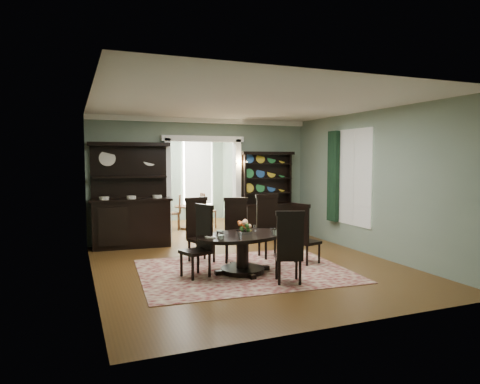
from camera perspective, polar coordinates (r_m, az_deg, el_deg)
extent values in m
cube|color=#563616|center=(8.06, 1.35, -10.00)|extent=(5.50, 6.00, 0.01)
cube|color=silver|center=(7.87, 1.39, 11.71)|extent=(5.50, 6.00, 0.01)
cube|color=gray|center=(7.21, -19.19, 0.20)|extent=(0.01, 6.00, 3.00)
cube|color=gray|center=(9.25, 17.26, 1.11)|extent=(0.01, 6.00, 3.00)
cube|color=gray|center=(5.20, 14.41, -1.21)|extent=(5.50, 0.01, 3.00)
cube|color=gray|center=(10.27, -14.76, 1.47)|extent=(1.85, 0.01, 3.00)
cube|color=gray|center=(11.30, 3.94, 1.85)|extent=(1.85, 0.01, 3.00)
cube|color=gray|center=(10.66, -5.00, 8.42)|extent=(1.80, 0.01, 0.50)
cube|color=white|center=(10.63, -4.93, 9.46)|extent=(5.50, 0.10, 0.12)
cube|color=#563616|center=(12.48, -7.23, -4.89)|extent=(3.50, 3.50, 0.01)
cube|color=silver|center=(12.36, -7.36, 9.00)|extent=(3.50, 3.50, 0.01)
cube|color=gray|center=(12.01, -15.41, 1.85)|extent=(0.01, 3.50, 3.00)
cube|color=gray|center=(12.87, 0.28, 2.17)|extent=(0.01, 3.50, 3.00)
cube|color=gray|center=(14.03, -9.07, 2.29)|extent=(3.50, 0.01, 3.00)
cube|color=white|center=(13.82, -12.47, 2.42)|extent=(1.05, 0.06, 2.20)
cube|color=white|center=(14.19, -5.68, 2.55)|extent=(1.05, 0.06, 2.20)
cube|color=white|center=(10.43, -9.69, 0.22)|extent=(0.14, 0.25, 2.50)
cube|color=white|center=(10.95, -0.43, 0.47)|extent=(0.14, 0.25, 2.50)
cube|color=white|center=(10.64, -4.99, 7.08)|extent=(2.08, 0.25, 0.14)
cube|color=white|center=(9.71, 15.01, 1.90)|extent=(0.02, 1.10, 2.00)
cube|color=white|center=(9.70, 14.94, 1.89)|extent=(0.01, 1.22, 2.12)
cube|color=#16321B|center=(10.21, 12.32, 2.06)|extent=(0.10, 0.35, 2.10)
cube|color=gold|center=(10.87, -0.04, 3.61)|extent=(0.08, 0.05, 0.18)
sphere|color=#FFD88C|center=(10.69, -0.24, 4.03)|extent=(0.07, 0.07, 0.07)
sphere|color=#FFD88C|center=(10.77, 0.76, 4.03)|extent=(0.07, 0.07, 0.07)
cube|color=maroon|center=(7.77, 0.49, -10.46)|extent=(3.80, 3.03, 0.01)
ellipsoid|color=black|center=(7.51, 0.34, -5.84)|extent=(1.95, 1.50, 0.05)
cylinder|color=black|center=(7.52, 0.34, -6.08)|extent=(1.96, 1.96, 0.03)
cylinder|color=black|center=(7.58, 0.34, -8.19)|extent=(0.22, 0.22, 0.60)
cylinder|color=black|center=(7.65, 0.34, -10.39)|extent=(0.77, 0.77, 0.09)
cylinder|color=silver|center=(7.58, 0.53, -5.38)|extent=(0.29, 0.29, 0.05)
cube|color=black|center=(8.35, -5.16, -6.34)|extent=(0.53, 0.52, 0.06)
cube|color=black|center=(8.45, -5.84, -3.56)|extent=(0.44, 0.16, 0.75)
cube|color=black|center=(8.41, -5.86, -0.95)|extent=(0.48, 0.18, 0.08)
cylinder|color=black|center=(8.16, -5.58, -8.19)|extent=(0.05, 0.05, 0.44)
cylinder|color=black|center=(8.34, -3.49, -7.91)|extent=(0.05, 0.05, 0.44)
cylinder|color=black|center=(8.46, -6.78, -7.76)|extent=(0.05, 0.05, 0.44)
cylinder|color=black|center=(8.63, -4.74, -7.50)|extent=(0.05, 0.05, 0.44)
cube|color=black|center=(8.35, -0.59, -6.35)|extent=(0.57, 0.56, 0.06)
cube|color=black|center=(8.48, -0.57, -3.57)|extent=(0.43, 0.21, 0.75)
cube|color=black|center=(8.43, -0.57, -0.99)|extent=(0.47, 0.24, 0.08)
cylinder|color=black|center=(8.23, -1.83, -8.07)|extent=(0.05, 0.05, 0.44)
cylinder|color=black|center=(8.23, 0.60, -8.08)|extent=(0.05, 0.05, 0.44)
cylinder|color=black|center=(8.57, -1.73, -7.58)|extent=(0.05, 0.05, 0.44)
cylinder|color=black|center=(8.56, 0.59, -7.59)|extent=(0.05, 0.05, 0.44)
cube|color=black|center=(8.74, 4.11, -5.79)|extent=(0.47, 0.45, 0.06)
cube|color=black|center=(8.86, 3.61, -3.07)|extent=(0.46, 0.07, 0.77)
cube|color=black|center=(8.82, 3.63, -0.53)|extent=(0.50, 0.09, 0.08)
cylinder|color=black|center=(8.56, 3.48, -7.55)|extent=(0.05, 0.05, 0.45)
cylinder|color=black|center=(8.70, 5.65, -7.37)|extent=(0.05, 0.05, 0.45)
cylinder|color=black|center=(8.88, 2.58, -7.11)|extent=(0.05, 0.05, 0.45)
cylinder|color=black|center=(9.02, 4.69, -6.95)|extent=(0.05, 0.05, 0.45)
cube|color=black|center=(7.32, -5.98, -7.95)|extent=(0.53, 0.55, 0.06)
cube|color=black|center=(7.36, -4.78, -4.88)|extent=(0.18, 0.43, 0.74)
cube|color=black|center=(7.30, -4.80, -1.95)|extent=(0.21, 0.47, 0.08)
cylinder|color=black|center=(7.42, -7.82, -9.53)|extent=(0.05, 0.05, 0.44)
cylinder|color=black|center=(7.14, -6.33, -10.06)|extent=(0.05, 0.05, 0.44)
cylinder|color=black|center=(7.60, -5.63, -9.17)|extent=(0.05, 0.05, 0.44)
cylinder|color=black|center=(7.33, -4.09, -9.67)|extent=(0.05, 0.05, 0.44)
cube|color=black|center=(8.33, 8.95, -6.62)|extent=(0.49, 0.50, 0.05)
cube|color=black|center=(8.15, 8.08, -4.29)|extent=(0.15, 0.41, 0.70)
cube|color=black|center=(8.10, 8.11, -1.78)|extent=(0.17, 0.45, 0.07)
cylinder|color=black|center=(8.38, 10.51, -8.02)|extent=(0.04, 0.04, 0.41)
cylinder|color=black|center=(8.60, 8.93, -7.68)|extent=(0.04, 0.04, 0.41)
cylinder|color=black|center=(8.15, 8.93, -8.35)|extent=(0.04, 0.04, 0.41)
cylinder|color=black|center=(8.38, 7.35, -7.99)|extent=(0.04, 0.04, 0.41)
cube|color=black|center=(7.01, 6.44, -8.61)|extent=(0.53, 0.52, 0.06)
cube|color=black|center=(6.76, 6.71, -5.92)|extent=(0.41, 0.18, 0.72)
cube|color=black|center=(6.71, 6.74, -2.84)|extent=(0.45, 0.21, 0.07)
cylinder|color=black|center=(7.25, 7.53, -9.91)|extent=(0.05, 0.05, 0.42)
cylinder|color=black|center=(7.20, 4.90, -9.98)|extent=(0.05, 0.05, 0.42)
cylinder|color=black|center=(6.93, 8.02, -10.57)|extent=(0.05, 0.05, 0.42)
cylinder|color=black|center=(6.88, 5.27, -10.66)|extent=(0.05, 0.05, 0.42)
cube|color=black|center=(10.05, -14.28, -4.13)|extent=(1.73, 0.69, 1.06)
cube|color=black|center=(9.99, -14.34, -1.00)|extent=(1.84, 0.75, 0.05)
cube|color=black|center=(10.18, -14.57, 2.69)|extent=(1.70, 0.19, 1.25)
cube|color=black|center=(10.08, -14.48, 1.95)|extent=(1.66, 0.40, 0.04)
cube|color=black|center=(10.06, -14.55, 6.19)|extent=(1.83, 0.48, 0.08)
cube|color=black|center=(11.08, 3.80, -3.80)|extent=(1.33, 0.53, 0.84)
cube|color=black|center=(11.03, 3.81, -1.58)|extent=(1.43, 0.59, 0.04)
cube|color=black|center=(11.15, 3.41, 1.81)|extent=(1.31, 0.12, 1.27)
cube|color=black|center=(10.81, 0.56, 1.74)|extent=(0.06, 0.25, 1.31)
cube|color=black|center=(11.35, 6.53, 1.84)|extent=(0.06, 0.25, 1.31)
cube|color=black|center=(11.04, 3.68, 5.19)|extent=(1.42, 0.37, 0.07)
cube|color=black|center=(11.09, 3.61, -0.14)|extent=(1.32, 0.31, 0.03)
cube|color=black|center=(11.06, 3.62, 1.79)|extent=(1.32, 0.31, 0.03)
cube|color=black|center=(11.05, 3.63, 3.73)|extent=(1.32, 0.31, 0.03)
cylinder|color=#502D17|center=(12.33, -7.05, -1.91)|extent=(0.73, 0.73, 0.04)
cylinder|color=#502D17|center=(12.37, -7.04, -3.37)|extent=(0.09, 0.09, 0.63)
cylinder|color=#502D17|center=(12.41, -7.03, -4.78)|extent=(0.40, 0.40, 0.05)
cylinder|color=#502D17|center=(12.26, -8.87, -2.82)|extent=(0.42, 0.42, 0.04)
cube|color=#502D17|center=(12.21, -8.00, -1.60)|extent=(0.15, 0.37, 0.52)
cylinder|color=#502D17|center=(12.45, -9.45, -3.81)|extent=(0.04, 0.04, 0.47)
cylinder|color=#502D17|center=(12.17, -9.62, -4.00)|extent=(0.04, 0.04, 0.47)
cylinder|color=#502D17|center=(12.42, -8.11, -3.81)|extent=(0.04, 0.04, 0.47)
cylinder|color=#502D17|center=(12.13, -8.24, -4.01)|extent=(0.04, 0.04, 0.47)
cylinder|color=#502D17|center=(12.53, -4.16, -2.57)|extent=(0.43, 0.43, 0.04)
cube|color=#502D17|center=(12.44, -5.01, -1.38)|extent=(0.04, 0.39, 0.54)
cylinder|color=#502D17|center=(12.47, -3.27, -3.72)|extent=(0.04, 0.04, 0.48)
cylinder|color=#502D17|center=(12.75, -3.73, -3.54)|extent=(0.04, 0.04, 0.48)
cylinder|color=#502D17|center=(12.38, -4.59, -3.79)|extent=(0.04, 0.04, 0.48)
cylinder|color=#502D17|center=(12.66, -5.02, -3.61)|extent=(0.04, 0.04, 0.48)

